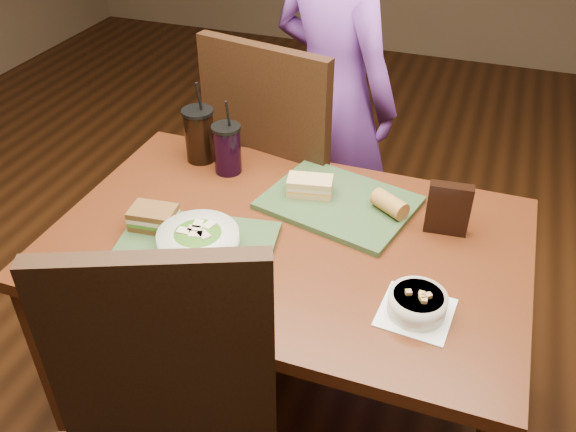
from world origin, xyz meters
The scene contains 15 objects.
ground centered at (0.00, 0.00, 0.00)m, with size 6.00×6.00×0.00m, color #381C0B.
dining_table centered at (0.00, 0.00, 0.66)m, with size 1.30×0.85×0.75m.
chair_far centered at (-0.24, 0.56, 0.62)m, with size 0.57×0.58×1.12m.
diner centered at (-0.12, 0.85, 0.79)m, with size 0.57×0.38×1.57m, color #72389B.
tray_near centered at (-0.21, -0.16, 0.76)m, with size 0.42×0.32×0.02m, color #2F4927.
tray_far centered at (0.09, 0.20, 0.76)m, with size 0.42×0.32×0.02m, color #2F4927.
salad_bowl centered at (-0.19, -0.16, 0.80)m, with size 0.21×0.21×0.07m.
soup_bowl centered at (0.39, -0.18, 0.78)m, with size 0.18×0.18×0.07m.
sandwich_near centered at (-0.36, -0.10, 0.80)m, with size 0.13×0.10×0.06m.
sandwich_far centered at (0.00, 0.20, 0.79)m, with size 0.14×0.10×0.05m.
baguette_near centered at (-0.05, -0.29, 0.80)m, with size 0.06×0.06×0.12m, color #AD7533.
baguette_far centered at (0.24, 0.19, 0.79)m, with size 0.05×0.05×0.11m, color #AD7533.
cup_cola centered at (-0.42, 0.30, 0.84)m, with size 0.10×0.10×0.28m.
cup_berry centered at (-0.30, 0.26, 0.83)m, with size 0.09×0.09×0.25m.
chip_bag centered at (0.41, 0.17, 0.83)m, with size 0.12×0.04×0.15m, color black.
Camera 1 is at (0.45, -1.26, 1.78)m, focal length 38.00 mm.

